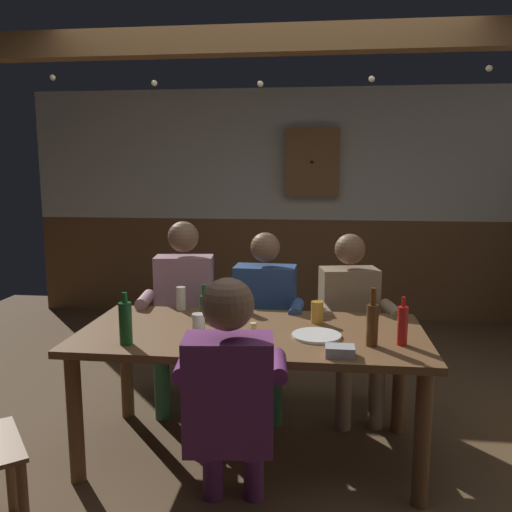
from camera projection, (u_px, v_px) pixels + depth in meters
ground_plane at (250, 459)px, 3.01m from camera, size 7.10×7.10×0.00m
back_wall_upper at (286, 155)px, 5.68m from camera, size 5.54×0.12×1.37m
back_wall_wainscot at (285, 268)px, 5.88m from camera, size 5.54×0.12×1.08m
ceiling_beam at (261, 40)px, 3.15m from camera, size 4.99×0.14×0.16m
dining_table at (251, 347)px, 2.95m from camera, size 1.90×0.90×0.74m
person_0 at (183, 305)px, 3.67m from camera, size 0.57×0.55×1.26m
person_1 at (263, 312)px, 3.61m from camera, size 0.57×0.55×1.19m
person_2 at (351, 315)px, 3.54m from camera, size 0.56×0.58×1.19m
person_3 at (230, 395)px, 2.29m from camera, size 0.54×0.54×1.19m
table_candle at (253, 330)px, 2.82m from camera, size 0.04×0.04×0.08m
condiment_caddy at (340, 351)px, 2.54m from camera, size 0.14×0.10×0.05m
plate_0 at (218, 340)px, 2.75m from camera, size 0.27×0.27×0.01m
plate_1 at (317, 336)px, 2.83m from camera, size 0.26×0.26×0.01m
bottle_0 at (372, 323)px, 2.67m from camera, size 0.06×0.06×0.30m
bottle_1 at (126, 323)px, 2.70m from camera, size 0.07×0.07×0.27m
bottle_2 at (403, 325)px, 2.69m from camera, size 0.05×0.05×0.25m
bottle_3 at (204, 307)px, 3.13m from camera, size 0.06×0.06×0.22m
pint_glass_0 at (249, 343)px, 2.57m from camera, size 0.06×0.06×0.10m
pint_glass_1 at (181, 298)px, 3.37m from camera, size 0.06×0.06×0.15m
pint_glass_2 at (247, 303)px, 3.29m from camera, size 0.07×0.07×0.13m
pint_glass_3 at (317, 312)px, 3.08m from camera, size 0.07×0.07×0.13m
pint_glass_4 at (198, 323)px, 2.91m from camera, size 0.07×0.07×0.10m
wall_dart_cabinet at (312, 162)px, 5.53m from camera, size 0.56×0.15×0.70m
string_lights at (260, 73)px, 3.13m from camera, size 3.91×0.04×0.17m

